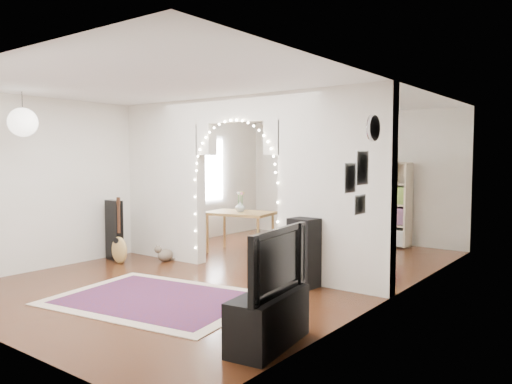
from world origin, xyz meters
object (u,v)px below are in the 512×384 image
Objects in this scene: dining_table at (240,216)px; dining_chair_left at (337,236)px; floor_speaker at (304,253)px; dining_chair_right at (318,242)px; acoustic_guitar at (119,239)px; bookcase at (370,203)px; media_console at (269,319)px.

dining_chair_left is at bearing 39.91° from dining_table.
floor_speaker is 2.28m from dining_chair_right.
dining_chair_right is (-0.97, 2.05, -0.24)m from floor_speaker.
dining_table is (-2.25, 1.42, 0.21)m from floor_speaker.
acoustic_guitar is at bearing -127.16° from dining_table.
floor_speaker is at bearing -42.12° from dining_chair_right.
floor_speaker is 3.84m from bookcase.
dining_table is at bearing -139.12° from bookcase.
bookcase is 1.06m from dining_chair_left.
dining_chair_right is (1.29, 0.63, -0.45)m from dining_table.
dining_table is (0.97, 1.99, 0.27)m from acoustic_guitar.
media_console is 4.46m from dining_chair_right.
bookcase is at bearing 40.74° from acoustic_guitar.
acoustic_guitar reaches higher than dining_chair_right.
floor_speaker is 2.67m from dining_table.
floor_speaker reaches higher than dining_chair_left.
dining_chair_right is (2.26, 2.63, -0.18)m from acoustic_guitar.
floor_speaker is at bearing -94.98° from bookcase.
media_console is 6.02m from bookcase.
media_console reaches higher than dining_chair_right.
acoustic_guitar is at bearing -163.65° from floor_speaker.
dining_table is 2.00m from dining_chair_left.
acoustic_guitar is at bearing 152.55° from media_console.
media_console is at bearing -82.21° from dining_chair_left.
media_console is 1.95× the size of dining_chair_left.
bookcase reaches higher than dining_chair_right.
media_console is 0.75× the size of dining_table.
dining_table is at bearing 44.69° from acoustic_guitar.
dining_table is at bearing -142.10° from dining_chair_left.
dining_chair_left is (-1.03, 2.93, -0.23)m from floor_speaker.
dining_table is 1.51m from dining_chair_right.
dining_chair_left is 1.03× the size of dining_chair_right.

